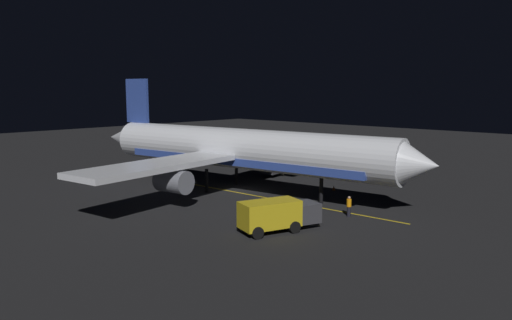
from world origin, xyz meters
name	(u,v)px	position (x,y,z in m)	size (l,w,h in m)	color
ground_plane	(242,192)	(0.00, 0.00, -0.10)	(180.00, 180.00, 0.20)	black
apron_guide_stripe	(267,198)	(0.60, 4.00, 0.00)	(0.24, 29.16, 0.01)	gold
airliner	(237,150)	(0.08, -0.61, 4.30)	(37.06, 41.28, 11.83)	white
baggage_truck	(277,215)	(8.55, 12.07, 1.24)	(6.57, 4.03, 2.39)	gold
catering_truck	(280,165)	(-10.67, -3.73, 1.17)	(6.56, 3.09, 2.19)	navy
ground_crew_worker	(349,206)	(1.20, 13.72, 0.89)	(0.40, 0.40, 1.74)	black
traffic_cone_near_left	(334,188)	(-6.78, 6.89, 0.25)	(0.50, 0.50, 0.55)	#EA590F
traffic_cone_near_right	(292,206)	(2.48, 8.66, 0.25)	(0.50, 0.50, 0.55)	#EA590F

